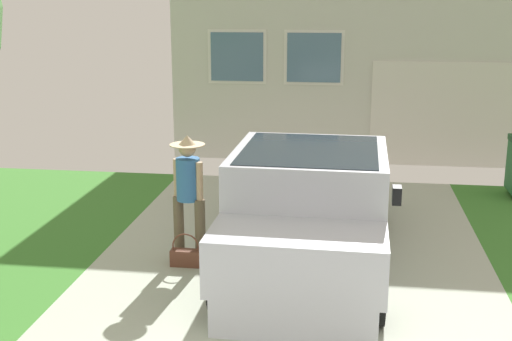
# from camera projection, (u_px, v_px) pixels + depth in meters

# --- Properties ---
(pickup_truck) EXTENTS (2.05, 5.20, 1.58)m
(pickup_truck) POSITION_uv_depth(u_px,v_px,m) (310.00, 213.00, 8.62)
(pickup_truck) COLOR silver
(pickup_truck) RESTS_ON ground
(person_with_hat) EXTENTS (0.46, 0.45, 1.69)m
(person_with_hat) POSITION_uv_depth(u_px,v_px,m) (188.00, 188.00, 8.71)
(person_with_hat) COLOR brown
(person_with_hat) RESTS_ON ground
(handbag) EXTENTS (0.39, 0.15, 0.45)m
(handbag) POSITION_uv_depth(u_px,v_px,m) (186.00, 256.00, 8.71)
(handbag) COLOR brown
(handbag) RESTS_ON ground
(house_with_garage) EXTENTS (9.71, 5.23, 4.76)m
(house_with_garage) POSITION_uv_depth(u_px,v_px,m) (390.00, 40.00, 15.91)
(house_with_garage) COLOR beige
(house_with_garage) RESTS_ON ground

